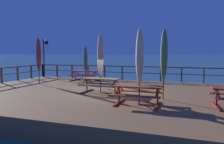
% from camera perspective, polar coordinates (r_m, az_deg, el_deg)
% --- Properties ---
extents(ground_plane, '(600.00, 600.00, 0.00)m').
position_cam_1_polar(ground_plane, '(12.18, -1.29, -8.57)').
color(ground_plane, '#2D5B6B').
extents(wooden_deck, '(16.42, 10.98, 0.75)m').
position_cam_1_polar(wooden_deck, '(12.09, -1.29, -6.84)').
color(wooden_deck, brown).
rests_on(wooden_deck, ground).
extents(railing_waterside_far, '(16.22, 0.10, 1.09)m').
position_cam_1_polar(railing_waterside_far, '(17.00, 5.02, 0.35)').
color(railing_waterside_far, brown).
rests_on(railing_waterside_far, wooden_deck).
extents(picnic_table_mid_left, '(1.96, 1.42, 0.78)m').
position_cam_1_polar(picnic_table_mid_left, '(9.09, 6.66, -4.81)').
color(picnic_table_mid_left, '#993819').
rests_on(picnic_table_mid_left, wooden_deck).
extents(picnic_table_back_left, '(2.02, 1.46, 0.78)m').
position_cam_1_polar(picnic_table_back_left, '(11.65, -2.95, -2.62)').
color(picnic_table_back_left, brown).
rests_on(picnic_table_back_left, wooden_deck).
extents(picnic_table_front_right, '(2.22, 1.59, 0.78)m').
position_cam_1_polar(picnic_table_front_right, '(16.63, -7.01, -0.36)').
color(picnic_table_front_right, maroon).
rests_on(picnic_table_front_right, wooden_deck).
extents(patio_umbrella_tall_back_left, '(0.32, 0.32, 3.08)m').
position_cam_1_polar(patio_umbrella_tall_back_left, '(8.99, 7.11, 4.04)').
color(patio_umbrella_tall_back_left, '#4C3828').
rests_on(patio_umbrella_tall_back_left, wooden_deck).
extents(patio_umbrella_short_mid, '(0.32, 0.32, 3.08)m').
position_cam_1_polar(patio_umbrella_short_mid, '(11.57, -3.01, 4.26)').
color(patio_umbrella_short_mid, '#4C3828').
rests_on(patio_umbrella_short_mid, wooden_deck).
extents(patio_umbrella_tall_mid_left, '(0.32, 0.32, 2.56)m').
position_cam_1_polar(patio_umbrella_tall_mid_left, '(16.51, -6.85, 3.30)').
color(patio_umbrella_tall_mid_left, '#4C3828').
rests_on(patio_umbrella_tall_mid_left, wooden_deck).
extents(patio_umbrella_tall_mid_right, '(0.32, 0.32, 3.11)m').
position_cam_1_polar(patio_umbrella_tall_mid_right, '(15.61, -18.36, 4.27)').
color(patio_umbrella_tall_mid_right, '#4C3828').
rests_on(patio_umbrella_tall_mid_right, wooden_deck).
extents(patio_umbrella_tall_front, '(0.32, 0.32, 3.17)m').
position_cam_1_polar(patio_umbrella_tall_front, '(10.08, 13.21, 4.36)').
color(patio_umbrella_tall_front, '#4C3828').
rests_on(patio_umbrella_tall_front, wooden_deck).
extents(lamp_post_hooked, '(0.63, 0.41, 3.20)m').
position_cam_1_polar(lamp_post_hooked, '(19.52, -16.89, 4.80)').
color(lamp_post_hooked, black).
rests_on(lamp_post_hooked, wooden_deck).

